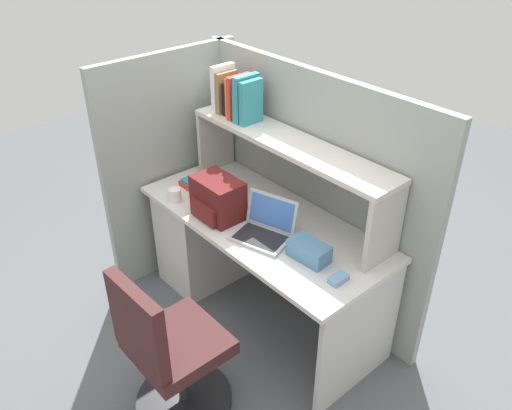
% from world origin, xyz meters
% --- Properties ---
extents(ground_plane, '(8.00, 8.00, 0.00)m').
position_xyz_m(ground_plane, '(0.00, 0.00, 0.00)').
color(ground_plane, '#595B60').
extents(desk, '(1.60, 0.70, 0.73)m').
position_xyz_m(desk, '(-0.39, 0.00, 0.40)').
color(desk, silver).
rests_on(desk, ground_plane).
extents(cubicle_partition_rear, '(1.84, 0.05, 1.55)m').
position_xyz_m(cubicle_partition_rear, '(0.00, 0.38, 0.78)').
color(cubicle_partition_rear, '#939991').
rests_on(cubicle_partition_rear, ground_plane).
extents(cubicle_partition_left, '(0.05, 1.06, 1.55)m').
position_xyz_m(cubicle_partition_left, '(-0.85, -0.05, 0.78)').
color(cubicle_partition_left, '#939991').
rests_on(cubicle_partition_left, ground_plane).
extents(overhead_hutch, '(1.44, 0.28, 0.45)m').
position_xyz_m(overhead_hutch, '(0.00, 0.20, 1.08)').
color(overhead_hutch, '#BCB7AC').
rests_on(overhead_hutch, desk).
extents(reference_books_on_shelf, '(0.32, 0.18, 0.29)m').
position_xyz_m(reference_books_on_shelf, '(-0.46, 0.20, 1.31)').
color(reference_books_on_shelf, white).
rests_on(reference_books_on_shelf, overhead_hutch).
extents(laptop, '(0.37, 0.33, 0.22)m').
position_xyz_m(laptop, '(0.13, -0.10, 0.78)').
color(laptop, '#B7BABF').
rests_on(laptop, desk).
extents(backpack, '(0.30, 0.23, 0.24)m').
position_xyz_m(backpack, '(-0.21, -0.17, 0.85)').
color(backpack, '#591919').
rests_on(backpack, desk).
extents(computer_mouse, '(0.06, 0.10, 0.03)m').
position_xyz_m(computer_mouse, '(0.67, -0.09, 0.75)').
color(computer_mouse, '#7299C6').
rests_on(computer_mouse, desk).
extents(paper_cup, '(0.08, 0.08, 0.08)m').
position_xyz_m(paper_cup, '(-0.51, -0.27, 0.77)').
color(paper_cup, white).
rests_on(paper_cup, desk).
extents(tissue_box, '(0.23, 0.14, 0.10)m').
position_xyz_m(tissue_box, '(0.44, -0.07, 0.78)').
color(tissue_box, teal).
rests_on(tissue_box, desk).
extents(desk_book_stack, '(0.25, 0.19, 0.05)m').
position_xyz_m(desk_book_stack, '(-0.53, -0.05, 0.76)').
color(desk_book_stack, red).
rests_on(desk_book_stack, desk).
extents(office_chair, '(0.52, 0.52, 0.93)m').
position_xyz_m(office_chair, '(0.26, -0.85, 0.39)').
color(office_chair, black).
rests_on(office_chair, ground_plane).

